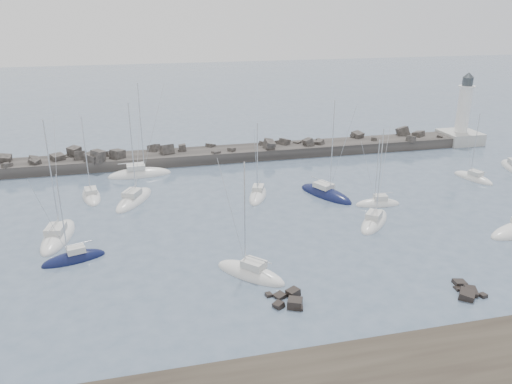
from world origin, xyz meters
TOP-DOWN VIEW (x-y plane):
  - ground at (0.00, 0.00)m, footprint 400.00×400.00m
  - rock_cluster_near at (-2.93, -9.03)m, footprint 3.41×3.63m
  - rock_cluster_far at (13.92, -11.45)m, footprint 3.07×4.02m
  - breakwater at (-8.50, 38.00)m, footprint 115.00×7.41m
  - lighthouse at (47.00, 38.00)m, footprint 7.00×7.00m
  - sailboat_1 at (-22.77, 23.65)m, footprint 3.68×8.23m
  - sailboat_2 at (-23.33, 4.27)m, footprint 7.00×3.88m
  - sailboat_3 at (-16.80, 20.56)m, footprint 6.86×9.72m
  - sailboat_4 at (-15.81, 31.92)m, footprint 10.30×3.68m
  - sailboat_5 at (-5.43, -3.29)m, footprint 7.39×7.68m
  - sailboat_6 at (0.60, 18.27)m, footprint 4.90×7.76m
  - sailboat_7 at (12.71, 5.71)m, footprint 7.32×7.87m
  - sailboat_8 at (10.28, 16.43)m, footprint 6.78×9.92m
  - sailboat_9 at (15.93, 11.20)m, footprint 6.47×2.75m
  - sailboat_10 at (35.66, 17.71)m, footprint 4.09×7.43m
  - sailboat_13 at (-25.69, 10.44)m, footprint 4.50×10.02m

SIDE VIEW (x-z plane):
  - ground at x=0.00m, z-range 0.00..0.00m
  - rock_cluster_far at x=13.92m, z-range -0.64..0.83m
  - rock_cluster_near at x=-2.93m, z-range -0.55..0.77m
  - sailboat_1 at x=-22.77m, z-range -6.13..6.39m
  - sailboat_10 at x=35.66m, z-range -5.53..5.79m
  - sailboat_6 at x=0.60m, z-range -5.80..6.08m
  - sailboat_9 at x=15.93m, z-range -4.94..5.22m
  - sailboat_7 at x=12.71m, z-range -6.39..6.68m
  - sailboat_8 at x=10.28m, z-range -7.40..7.69m
  - sailboat_13 at x=-25.69m, z-range -7.47..7.76m
  - sailboat_2 at x=-23.33m, z-range -5.26..5.55m
  - sailboat_3 at x=-16.80m, z-range -7.30..7.59m
  - sailboat_4 at x=-15.81m, z-range -7.86..8.17m
  - sailboat_5 at x=-5.43m, z-range -6.38..6.69m
  - breakwater at x=-8.50m, z-range -2.25..2.94m
  - lighthouse at x=47.00m, z-range -4.21..10.39m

